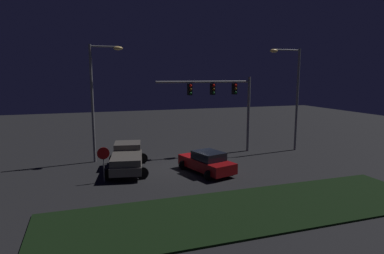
{
  "coord_description": "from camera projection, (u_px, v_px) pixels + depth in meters",
  "views": [
    {
      "loc": [
        -7.55,
        -22.29,
        6.62
      ],
      "look_at": [
        0.49,
        1.64,
        2.67
      ],
      "focal_mm": 30.91,
      "sensor_mm": 36.0,
      "label": 1
    }
  ],
  "objects": [
    {
      "name": "ground_plane",
      "position": [
        193.0,
        166.0,
        24.28
      ],
      "size": [
        80.0,
        80.0,
        0.0
      ],
      "primitive_type": "plane",
      "color": "black"
    },
    {
      "name": "grass_median",
      "position": [
        248.0,
        210.0,
        16.3
      ],
      "size": [
        20.05,
        5.4,
        0.1
      ],
      "primitive_type": "cube",
      "color": "black",
      "rests_on": "ground_plane"
    },
    {
      "name": "pickup_truck",
      "position": [
        127.0,
        157.0,
        23.07
      ],
      "size": [
        3.51,
        5.67,
        1.8
      ],
      "rotation": [
        0.0,
        0.0,
        1.39
      ],
      "color": "#514C47",
      "rests_on": "ground_plane"
    },
    {
      "name": "car_sedan",
      "position": [
        207.0,
        162.0,
        22.63
      ],
      "size": [
        3.24,
        4.73,
        1.51
      ],
      "rotation": [
        0.0,
        0.0,
        1.85
      ],
      "color": "maroon",
      "rests_on": "ground_plane"
    },
    {
      "name": "traffic_signal_gantry",
      "position": [
        223.0,
        96.0,
        27.79
      ],
      "size": [
        8.32,
        0.56,
        6.5
      ],
      "color": "slate",
      "rests_on": "ground_plane"
    },
    {
      "name": "street_lamp_left",
      "position": [
        98.0,
        90.0,
        24.87
      ],
      "size": [
        2.49,
        0.44,
        8.9
      ],
      "color": "slate",
      "rests_on": "ground_plane"
    },
    {
      "name": "street_lamp_right",
      "position": [
        292.0,
        88.0,
        28.66
      ],
      "size": [
        2.99,
        0.44,
        8.9
      ],
      "color": "slate",
      "rests_on": "ground_plane"
    },
    {
      "name": "stop_sign",
      "position": [
        103.0,
        158.0,
        20.47
      ],
      "size": [
        0.76,
        0.08,
        2.23
      ],
      "color": "slate",
      "rests_on": "ground_plane"
    }
  ]
}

